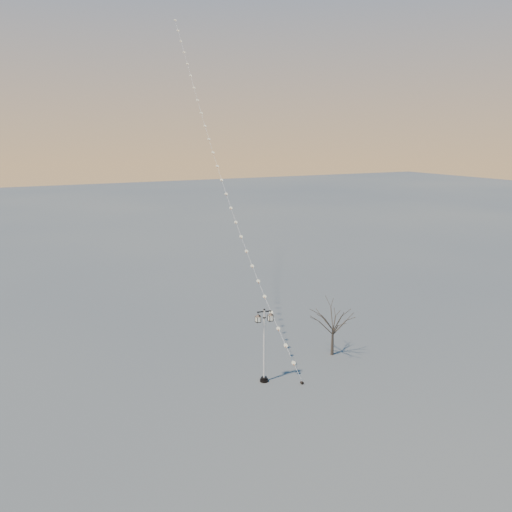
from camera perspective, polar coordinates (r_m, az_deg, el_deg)
ground at (r=34.24m, az=0.98°, el=-13.72°), size 300.00×300.00×0.00m
street_lamp at (r=33.62m, az=0.89°, el=-9.20°), size 1.22×0.56×4.87m
bare_tree at (r=38.02m, az=8.29°, el=-6.92°), size 2.21×2.21×3.67m
kite_train at (r=46.96m, az=-3.76°, el=11.16°), size 4.61×34.58×28.15m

